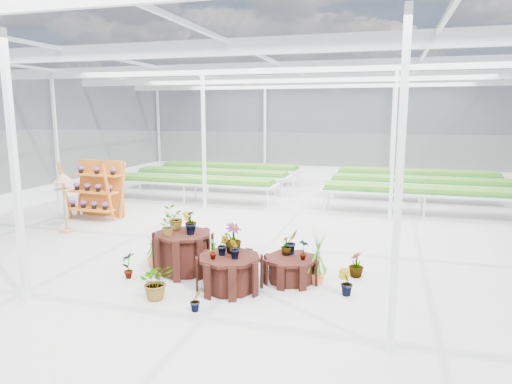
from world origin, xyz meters
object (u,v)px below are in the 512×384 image
(shelf_rack, at_px, (94,190))
(plinth_mid, at_px, (230,273))
(plinth_tall, at_px, (183,253))
(plinth_low, at_px, (291,269))
(bird_table, at_px, (65,203))

(shelf_rack, bearing_deg, plinth_mid, -32.51)
(shelf_rack, bearing_deg, plinth_tall, -34.61)
(plinth_mid, bearing_deg, shelf_rack, 144.28)
(plinth_low, relative_size, bird_table, 0.65)
(plinth_mid, relative_size, bird_table, 0.73)
(plinth_low, xyz_separation_m, shelf_rack, (-6.80, 3.47, 0.64))
(plinth_mid, distance_m, bird_table, 6.12)
(plinth_tall, bearing_deg, plinth_mid, -26.57)
(plinth_mid, bearing_deg, plinth_tall, 153.43)
(plinth_tall, distance_m, shelf_rack, 5.85)
(plinth_mid, xyz_separation_m, plinth_low, (1.00, 0.70, -0.08))
(plinth_tall, xyz_separation_m, bird_table, (-4.34, 1.95, 0.40))
(plinth_low, distance_m, bird_table, 6.82)
(plinth_tall, distance_m, plinth_low, 2.21)
(plinth_tall, bearing_deg, shelf_rack, 142.18)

